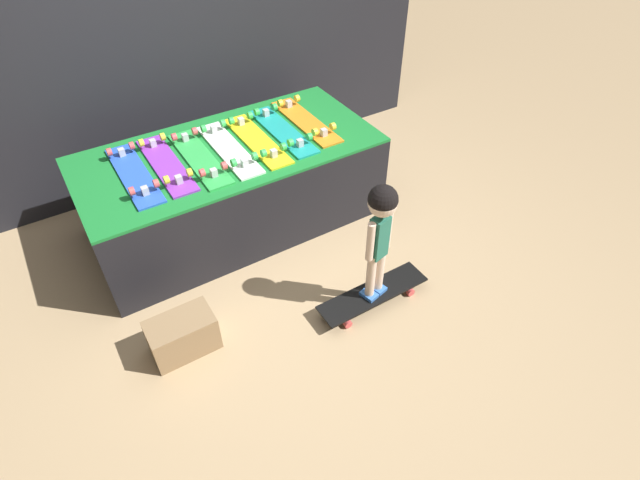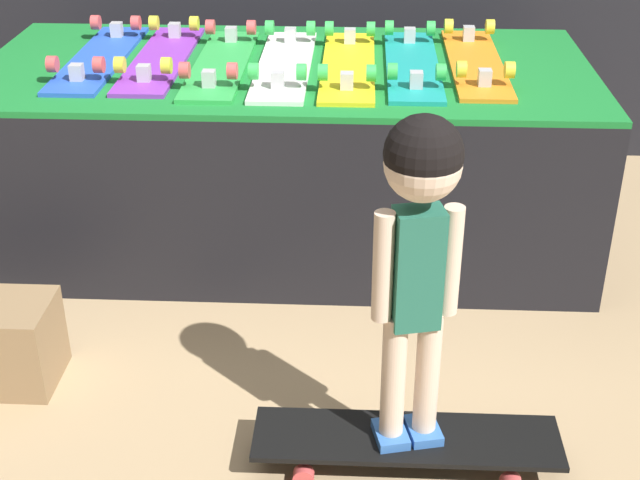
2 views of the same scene
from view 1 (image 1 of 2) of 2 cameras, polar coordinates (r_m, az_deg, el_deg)
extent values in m
plane|color=tan|center=(3.51, -5.14, -3.17)|extent=(16.00, 16.00, 0.00)
cube|color=black|center=(4.04, -17.12, 23.31)|extent=(4.43, 0.10, 2.58)
cube|color=black|center=(3.74, -9.88, 5.94)|extent=(2.07, 0.99, 0.62)
cube|color=#19752D|center=(3.56, -10.49, 10.12)|extent=(2.07, 0.99, 0.02)
cube|color=blue|center=(3.44, -20.48, 7.01)|extent=(0.17, 0.77, 0.01)
cube|color=#B7B7BC|center=(3.64, -21.72, 9.31)|extent=(0.04, 0.04, 0.05)
cylinder|color=#D84C4C|center=(3.63, -20.72, 10.05)|extent=(0.03, 0.05, 0.05)
cylinder|color=#D84C4C|center=(3.62, -22.94, 9.24)|extent=(0.03, 0.05, 0.05)
cube|color=#B7B7BC|center=(3.21, -19.37, 5.34)|extent=(0.04, 0.04, 0.05)
cylinder|color=#D84C4C|center=(3.20, -18.23, 6.16)|extent=(0.03, 0.05, 0.05)
cylinder|color=#D84C4C|center=(3.19, -20.72, 5.24)|extent=(0.03, 0.05, 0.05)
cube|color=purple|center=(3.47, -17.16, 8.24)|extent=(0.17, 0.77, 0.01)
cube|color=#B7B7BC|center=(3.67, -18.56, 10.47)|extent=(0.04, 0.04, 0.05)
cylinder|color=yellow|center=(3.67, -17.54, 11.19)|extent=(0.03, 0.05, 0.05)
cylinder|color=yellow|center=(3.64, -19.75, 10.42)|extent=(0.03, 0.05, 0.05)
cube|color=#B7B7BC|center=(3.24, -15.83, 6.67)|extent=(0.04, 0.04, 0.05)
cylinder|color=yellow|center=(3.24, -14.69, 7.47)|extent=(0.03, 0.05, 0.05)
cylinder|color=yellow|center=(3.22, -17.14, 6.59)|extent=(0.03, 0.05, 0.05)
cube|color=green|center=(3.48, -13.60, 9.07)|extent=(0.17, 0.77, 0.01)
cube|color=#B7B7BC|center=(3.67, -15.16, 11.26)|extent=(0.04, 0.04, 0.05)
cylinder|color=#D84C4C|center=(3.67, -14.15, 11.97)|extent=(0.03, 0.05, 0.05)
cylinder|color=#D84C4C|center=(3.64, -16.33, 11.23)|extent=(0.03, 0.05, 0.05)
cube|color=#B7B7BC|center=(3.25, -12.04, 7.54)|extent=(0.04, 0.04, 0.05)
cylinder|color=#D84C4C|center=(3.26, -10.90, 8.33)|extent=(0.03, 0.05, 0.05)
cylinder|color=#D84C4C|center=(3.22, -13.32, 7.48)|extent=(0.03, 0.05, 0.05)
cube|color=white|center=(3.53, -10.36, 10.17)|extent=(0.17, 0.77, 0.01)
cube|color=#B7B7BC|center=(3.72, -12.05, 12.29)|extent=(0.04, 0.04, 0.05)
cylinder|color=green|center=(3.73, -11.04, 12.97)|extent=(0.03, 0.05, 0.05)
cylinder|color=green|center=(3.69, -13.18, 12.28)|extent=(0.03, 0.05, 0.05)
cube|color=#B7B7BC|center=(3.31, -8.62, 8.73)|extent=(0.04, 0.04, 0.05)
cylinder|color=green|center=(3.32, -7.50, 9.49)|extent=(0.03, 0.05, 0.05)
cylinder|color=green|center=(3.28, -9.84, 8.69)|extent=(0.03, 0.05, 0.05)
cube|color=yellow|center=(3.60, -7.21, 11.21)|extent=(0.17, 0.77, 0.01)
cube|color=#B7B7BC|center=(3.79, -9.01, 13.26)|extent=(0.04, 0.04, 0.05)
cylinder|color=green|center=(3.80, -8.01, 13.92)|extent=(0.03, 0.05, 0.05)
cylinder|color=green|center=(3.75, -10.10, 13.27)|extent=(0.03, 0.05, 0.05)
cube|color=#B7B7BC|center=(3.39, -5.31, 9.85)|extent=(0.04, 0.04, 0.05)
cylinder|color=green|center=(3.40, -4.22, 10.58)|extent=(0.03, 0.05, 0.05)
cylinder|color=green|center=(3.35, -6.48, 9.84)|extent=(0.03, 0.05, 0.05)
cube|color=teal|center=(3.70, -4.32, 12.31)|extent=(0.17, 0.77, 0.01)
cube|color=#B7B7BC|center=(3.88, -6.20, 14.27)|extent=(0.04, 0.04, 0.05)
cylinder|color=green|center=(3.90, -5.23, 14.90)|extent=(0.03, 0.05, 0.05)
cylinder|color=green|center=(3.84, -7.24, 14.31)|extent=(0.03, 0.05, 0.05)
cube|color=#B7B7BC|center=(3.49, -2.30, 11.03)|extent=(0.04, 0.04, 0.05)
cylinder|color=green|center=(3.50, -1.24, 11.72)|extent=(0.03, 0.05, 0.05)
cylinder|color=green|center=(3.44, -3.40, 11.04)|extent=(0.03, 0.05, 0.05)
cube|color=orange|center=(3.81, -1.65, 13.39)|extent=(0.17, 0.77, 0.01)
cube|color=#B7B7BC|center=(3.99, -3.59, 15.27)|extent=(0.04, 0.04, 0.05)
cylinder|color=yellow|center=(4.01, -2.65, 15.87)|extent=(0.03, 0.05, 0.05)
cylinder|color=yellow|center=(3.95, -4.58, 15.33)|extent=(0.03, 0.05, 0.05)
cube|color=#B7B7BC|center=(3.60, 0.45, 12.20)|extent=(0.04, 0.04, 0.05)
cylinder|color=yellow|center=(3.63, 1.46, 12.85)|extent=(0.03, 0.05, 0.05)
cylinder|color=yellow|center=(3.56, -0.59, 12.24)|extent=(0.03, 0.05, 0.05)
cube|color=black|center=(3.24, 6.08, -6.06)|extent=(0.76, 0.19, 0.01)
cube|color=#B7B7BC|center=(3.38, 9.45, -4.70)|extent=(0.04, 0.04, 0.05)
cylinder|color=#D84C4C|center=(3.44, 8.55, -4.15)|extent=(0.05, 0.03, 0.05)
cylinder|color=#D84C4C|center=(3.36, 10.28, -5.85)|extent=(0.05, 0.03, 0.05)
cube|color=#B7B7BC|center=(3.16, 2.36, -8.27)|extent=(0.04, 0.04, 0.05)
cylinder|color=#D84C4C|center=(3.22, 1.54, -7.61)|extent=(0.05, 0.03, 0.05)
cylinder|color=#D84C4C|center=(3.14, 3.19, -9.53)|extent=(0.05, 0.03, 0.05)
cube|color=#3870C6|center=(3.25, 6.58, -5.44)|extent=(0.10, 0.12, 0.02)
cylinder|color=beige|center=(3.12, 6.83, -3.23)|extent=(0.06, 0.06, 0.33)
cube|color=#3870C6|center=(3.20, 5.62, -6.22)|extent=(0.10, 0.12, 0.02)
cylinder|color=beige|center=(3.07, 5.84, -4.01)|extent=(0.06, 0.06, 0.33)
cube|color=#236651|center=(2.90, 6.76, 0.32)|extent=(0.12, 0.10, 0.29)
cylinder|color=beige|center=(2.94, 7.75, 1.21)|extent=(0.05, 0.05, 0.27)
cylinder|color=beige|center=(2.84, 5.78, -0.22)|extent=(0.05, 0.05, 0.27)
sphere|color=beige|center=(2.74, 7.18, 4.26)|extent=(0.17, 0.17, 0.17)
sphere|color=black|center=(2.72, 7.22, 4.61)|extent=(0.17, 0.17, 0.17)
cube|color=#8E704C|center=(3.07, -15.41, -10.42)|extent=(0.38, 0.23, 0.25)
camera|label=2|loc=(1.59, 46.05, -9.81)|focal=50.00mm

